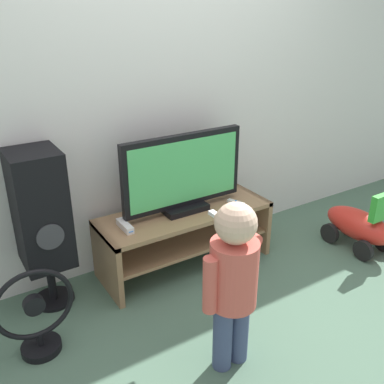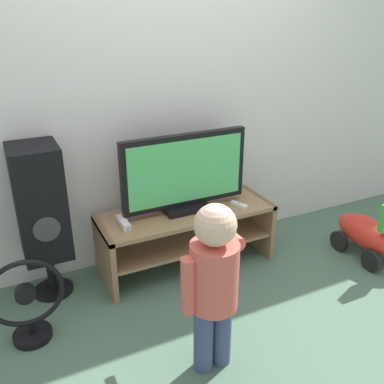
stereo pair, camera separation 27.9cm
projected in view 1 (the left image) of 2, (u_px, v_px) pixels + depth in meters
The scene contains 10 objects.
ground_plane at pixel (202, 279), 2.93m from camera, with size 16.00×16.00×0.00m, color #4C6B56.
wall_back at pixel (160, 75), 2.81m from camera, with size 10.00×0.06×2.60m.
tv_stand at pixel (185, 229), 2.98m from camera, with size 1.21×0.44×0.43m.
television at pixel (183, 174), 2.84m from camera, with size 0.88×0.20×0.54m.
game_console at pixel (125, 226), 2.68m from camera, with size 0.05×0.18×0.04m.
remote_primary at pixel (236, 203), 3.03m from camera, with size 0.08×0.13×0.03m.
child at pixel (233, 274), 2.04m from camera, with size 0.35×0.51×0.92m.
speaker_tower at pixel (41, 212), 2.47m from camera, with size 0.28×0.33×0.99m.
floor_fan at pixel (36, 316), 2.23m from camera, with size 0.41×0.21×0.51m.
ride_on_toy at pixel (359, 225), 3.25m from camera, with size 0.28×0.57×0.50m.
Camera 1 is at (-1.37, -2.03, 1.71)m, focal length 40.00 mm.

